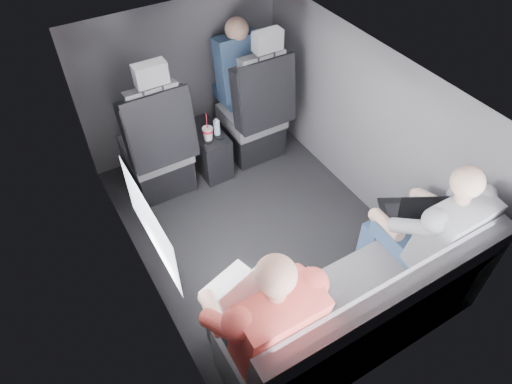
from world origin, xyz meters
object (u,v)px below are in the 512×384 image
passenger_rear_right (427,232)px  passenger_front_right (238,69)px  soda_cup (208,133)px  water_bottle (217,128)px  laptop_black (410,210)px  rear_bench (353,315)px  front_seat_right (255,118)px  passenger_rear_left (262,320)px  center_console (208,150)px  laptop_white (237,290)px  front_seat_left (158,152)px

passenger_rear_right → passenger_front_right: bearing=94.3°
soda_cup → water_bottle: (0.09, 0.02, 0.01)m
passenger_front_right → laptop_black: bearing=-84.2°
water_bottle → passenger_rear_right: bearing=-73.1°
rear_bench → front_seat_right: bearing=76.7°
water_bottle → passenger_rear_left: 1.88m
passenger_rear_left → passenger_front_right: bearing=63.8°
front_seat_right → passenger_rear_right: front_seat_right is taller
center_console → soda_cup: soda_cup is taller
rear_bench → laptop_white: bearing=152.0°
passenger_rear_left → passenger_front_right: passenger_rear_left is taller
passenger_rear_left → front_seat_left: bearing=85.8°
rear_bench → passenger_front_right: bearing=78.6°
center_console → soda_cup: size_ratio=1.82×
front_seat_left → laptop_black: bearing=-56.5°
water_bottle → passenger_front_right: bearing=38.9°
soda_cup → passenger_front_right: size_ratio=0.35×
passenger_rear_right → rear_bench: bearing=-170.8°
passenger_rear_right → front_seat_right: bearing=94.4°
passenger_rear_right → water_bottle: bearing=106.9°
front_seat_right → rear_bench: size_ratio=0.79×
front_seat_right → center_console: (-0.45, 0.04, -0.20)m
rear_bench → water_bottle: (0.06, 1.85, 0.16)m
soda_cup → passenger_front_right: passenger_front_right is taller
water_bottle → laptop_black: size_ratio=0.40×
front_seat_left → laptop_white: front_seat_left is taller
soda_cup → passenger_rear_left: size_ratio=0.21×
front_seat_right → passenger_rear_right: (0.14, -1.81, 0.23)m
laptop_white → passenger_rear_right: passenger_rear_right is taller
front_seat_right → soda_cup: size_ratio=4.79×
front_seat_left → rear_bench: bearing=-76.7°
center_console → passenger_rear_left: size_ratio=0.38×
rear_bench → laptop_black: size_ratio=4.07×
front_seat_right → laptop_white: front_seat_right is taller
front_seat_right → passenger_rear_left: front_seat_right is taller
center_console → rear_bench: rear_bench is taller
rear_bench → soda_cup: (-0.04, 1.83, 0.16)m
laptop_white → center_console: bearing=69.7°
laptop_white → passenger_rear_left: bearing=-84.8°
front_seat_left → passenger_rear_right: size_ratio=1.04×
laptop_white → laptop_black: (1.23, -0.04, -0.00)m
rear_bench → passenger_front_right: passenger_front_right is taller
front_seat_right → soda_cup: (-0.49, -0.07, 0.07)m
passenger_front_right → passenger_rear_right: bearing=-85.7°
laptop_black → passenger_rear_right: (-0.04, -0.18, -0.00)m
passenger_front_right → rear_bench: bearing=-101.4°
center_console → passenger_rear_left: (-0.58, -1.85, 0.44)m
center_console → passenger_rear_left: 1.99m
passenger_rear_left → rear_bench: bearing=-9.3°
front_seat_left → laptop_black: size_ratio=3.22×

